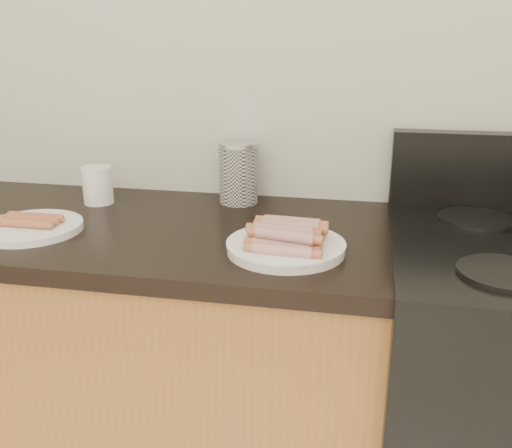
% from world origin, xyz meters
% --- Properties ---
extents(wall_back, '(4.00, 0.04, 2.60)m').
position_xyz_m(wall_back, '(0.00, 2.00, 1.30)').
color(wall_back, silver).
rests_on(wall_back, ground).
extents(burner_near_left, '(0.18, 0.18, 0.01)m').
position_xyz_m(burner_near_left, '(0.61, 1.51, 0.92)').
color(burner_near_left, black).
rests_on(burner_near_left, stove).
extents(burner_far_left, '(0.18, 0.18, 0.01)m').
position_xyz_m(burner_far_left, '(0.61, 1.84, 0.92)').
color(burner_far_left, black).
rests_on(burner_far_left, stove).
extents(main_plate, '(0.32, 0.32, 0.02)m').
position_xyz_m(main_plate, '(0.17, 1.57, 0.91)').
color(main_plate, white).
rests_on(main_plate, counter_slab).
extents(side_plate, '(0.25, 0.25, 0.02)m').
position_xyz_m(side_plate, '(-0.45, 1.59, 0.91)').
color(side_plate, silver).
rests_on(side_plate, counter_slab).
extents(hotdog_pile, '(0.13, 0.19, 0.05)m').
position_xyz_m(hotdog_pile, '(0.17, 1.57, 0.94)').
color(hotdog_pile, maroon).
rests_on(hotdog_pile, main_plate).
extents(plain_sausages, '(0.13, 0.07, 0.02)m').
position_xyz_m(plain_sausages, '(-0.45, 1.59, 0.93)').
color(plain_sausages, '#C36233').
rests_on(plain_sausages, side_plate).
extents(canister, '(0.11, 0.11, 0.17)m').
position_xyz_m(canister, '(-0.01, 1.92, 0.99)').
color(canister, white).
rests_on(canister, counter_slab).
extents(mug, '(0.10, 0.10, 0.10)m').
position_xyz_m(mug, '(-0.39, 1.84, 0.95)').
color(mug, white).
rests_on(mug, counter_slab).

